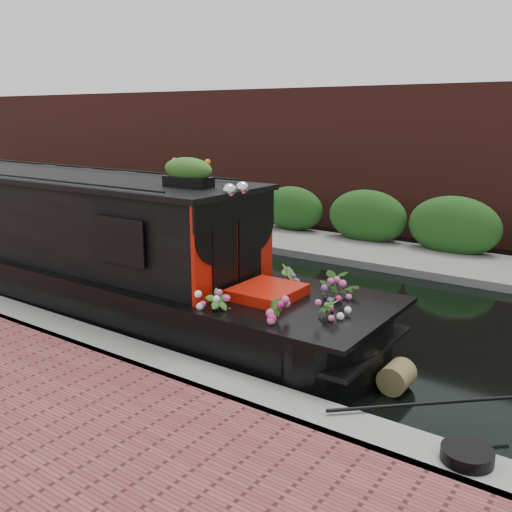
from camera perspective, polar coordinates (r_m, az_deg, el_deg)
The scene contains 8 objects.
ground at distance 10.40m, azimuth -0.25°, elevation -4.26°, with size 80.00×80.00×0.00m, color black.
near_bank_coping at distance 8.13m, azimuth -14.16°, elevation -10.10°, with size 40.00×0.60×0.50m, color gray.
far_bank_path at distance 13.89m, azimuth 9.90°, elevation 0.25°, with size 40.00×2.40×0.34m, color slate.
far_hedge at distance 14.69m, azimuth 11.43°, elevation 0.93°, with size 40.00×1.10×2.80m, color #204D19.
far_brick_wall at distance 16.59m, azimuth 14.42°, elevation 2.26°, with size 40.00×1.00×8.00m, color #51221B.
narrowboat at distance 11.10m, azimuth -19.61°, elevation 0.71°, with size 12.35×2.28×2.89m.
rope_fender at distance 7.23m, azimuth 13.90°, elevation -11.64°, with size 0.36×0.36×0.41m, color brown.
coiled_mooring_rope at distance 5.70m, azimuth 20.36°, elevation -18.14°, with size 0.47×0.47×0.12m, color black.
Camera 1 is at (5.76, -8.02, 3.27)m, focal length 40.00 mm.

